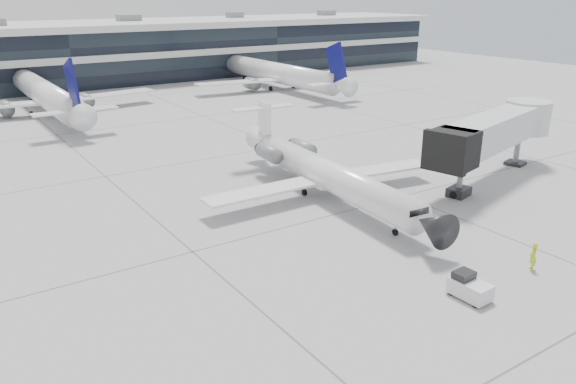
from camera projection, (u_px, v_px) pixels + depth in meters
ground at (311, 221)px, 43.59m from camera, size 220.00×220.00×0.00m
terminal at (57, 57)px, 106.10m from camera, size 170.00×22.00×10.00m
bg_jet_center at (48, 113)px, 82.47m from camera, size 32.00×40.00×9.60m
bg_jet_right at (276, 88)px, 103.38m from camera, size 32.00×40.00×9.60m
regional_jet at (325, 172)px, 48.05m from camera, size 22.17×27.70×6.39m
jet_bridge at (499, 129)px, 52.33m from camera, size 19.71×8.15×6.38m
ramp_worker at (533, 256)px, 35.61m from camera, size 0.80×0.80×1.87m
baggage_tug at (469, 287)px, 32.45m from camera, size 1.48×2.39×1.49m
traffic_cone at (256, 196)px, 47.99m from camera, size 0.55×0.55×0.63m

